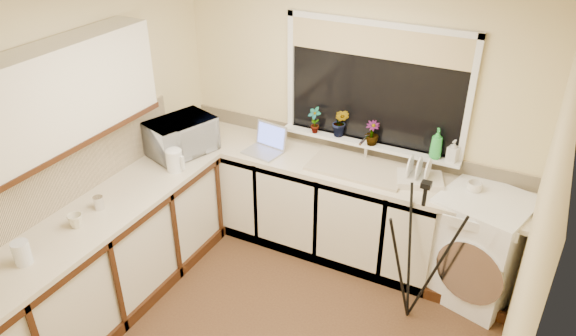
{
  "coord_description": "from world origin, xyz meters",
  "views": [
    {
      "loc": [
        1.49,
        -2.63,
        3.17
      ],
      "look_at": [
        -0.14,
        0.55,
        1.15
      ],
      "focal_mm": 33.74,
      "sensor_mm": 36.0,
      "label": 1
    }
  ],
  "objects": [
    {
      "name": "sink",
      "position": [
        0.2,
        1.2,
        0.91
      ],
      "size": [
        0.82,
        0.46,
        0.03
      ],
      "primitive_type": "cube",
      "color": "tan",
      "rests_on": "worktop_back"
    },
    {
      "name": "worktop_left",
      "position": [
        -1.3,
        -0.3,
        0.88
      ],
      "size": [
        0.6,
        2.4,
        0.04
      ],
      "primitive_type": "cube",
      "color": "beige",
      "rests_on": "base_cabinet_left"
    },
    {
      "name": "soap_bottle_green",
      "position": [
        0.78,
        1.41,
        1.18
      ],
      "size": [
        0.13,
        0.13,
        0.26
      ],
      "primitive_type": "imported",
      "rotation": [
        0.0,
        0.0,
        0.35
      ],
      "color": "green",
      "rests_on": "windowsill"
    },
    {
      "name": "splashback_left",
      "position": [
        -1.59,
        -0.3,
        1.12
      ],
      "size": [
        0.02,
        2.4,
        0.45
      ],
      "primitive_type": "cube",
      "color": "beige",
      "rests_on": "wall_left"
    },
    {
      "name": "cup_left",
      "position": [
        -1.3,
        -0.51,
        0.95
      ],
      "size": [
        0.12,
        0.12,
        0.1
      ],
      "primitive_type": "imported",
      "rotation": [
        0.0,
        0.0,
        -0.16
      ],
      "color": "beige",
      "rests_on": "worktop_left"
    },
    {
      "name": "kettle",
      "position": [
        -1.17,
        0.48,
        0.99
      ],
      "size": [
        0.14,
        0.14,
        0.18
      ],
      "primitive_type": "cylinder",
      "color": "white",
      "rests_on": "worktop_left"
    },
    {
      "name": "tripod",
      "position": [
        0.89,
        0.66,
        0.62
      ],
      "size": [
        0.63,
        0.63,
        1.25
      ],
      "primitive_type": null,
      "rotation": [
        0.0,
        0.0,
        0.01
      ],
      "color": "black",
      "rests_on": "floor"
    },
    {
      "name": "windowsill",
      "position": [
        0.2,
        1.43,
        1.04
      ],
      "size": [
        1.6,
        0.14,
        0.03
      ],
      "primitive_type": "cube",
      "color": "white",
      "rests_on": "wall_back"
    },
    {
      "name": "window_blind",
      "position": [
        0.2,
        1.46,
        1.92
      ],
      "size": [
        1.5,
        0.02,
        0.25
      ],
      "primitive_type": "cube",
      "color": "tan",
      "rests_on": "wall_back"
    },
    {
      "name": "base_cabinet_left",
      "position": [
        -1.3,
        -0.3,
        0.43
      ],
      "size": [
        0.54,
        2.4,
        0.86
      ],
      "primitive_type": "cube",
      "color": "silver",
      "rests_on": "floor"
    },
    {
      "name": "floor",
      "position": [
        0.0,
        0.0,
        0.0
      ],
      "size": [
        3.2,
        3.2,
        0.0
      ],
      "primitive_type": "plane",
      "color": "#533721",
      "rests_on": "ground"
    },
    {
      "name": "microwave",
      "position": [
        -1.31,
        0.77,
        1.06
      ],
      "size": [
        0.55,
        0.66,
        0.32
      ],
      "primitive_type": "imported",
      "rotation": [
        0.0,
        0.0,
        1.24
      ],
      "color": "silver",
      "rests_on": "worktop_left"
    },
    {
      "name": "base_cabinet_back",
      "position": [
        -0.33,
        1.2,
        0.43
      ],
      "size": [
        2.55,
        0.6,
        0.86
      ],
      "primitive_type": "cube",
      "color": "silver",
      "rests_on": "floor"
    },
    {
      "name": "washing_machine",
      "position": [
        1.27,
        1.18,
        0.46
      ],
      "size": [
        0.8,
        0.79,
        0.92
      ],
      "primitive_type": "cube",
      "rotation": [
        0.0,
        0.0,
        -0.28
      ],
      "color": "white",
      "rests_on": "floor"
    },
    {
      "name": "upper_cabinet",
      "position": [
        -1.44,
        -0.45,
        1.8
      ],
      "size": [
        0.28,
        1.9,
        0.7
      ],
      "primitive_type": "cube",
      "color": "silver",
      "rests_on": "wall_left"
    },
    {
      "name": "splashback_back",
      "position": [
        0.0,
        1.49,
        0.97
      ],
      "size": [
        3.2,
        0.02,
        0.14
      ],
      "primitive_type": "cube",
      "color": "beige",
      "rests_on": "wall_back"
    },
    {
      "name": "wall_back",
      "position": [
        0.0,
        1.5,
        1.23
      ],
      "size": [
        3.2,
        0.0,
        3.2
      ],
      "primitive_type": "plane",
      "rotation": [
        1.57,
        0.0,
        0.0
      ],
      "color": "beige",
      "rests_on": "ground"
    },
    {
      "name": "plant_c",
      "position": [
        0.23,
        1.41,
        1.16
      ],
      "size": [
        0.15,
        0.15,
        0.21
      ],
      "primitive_type": "imported",
      "rotation": [
        0.0,
        0.0,
        0.26
      ],
      "color": "#999999",
      "rests_on": "windowsill"
    },
    {
      "name": "worktop_back",
      "position": [
        0.0,
        1.2,
        0.88
      ],
      "size": [
        3.2,
        0.6,
        0.04
      ],
      "primitive_type": "cube",
      "color": "beige",
      "rests_on": "base_cabinet_back"
    },
    {
      "name": "dish_rack",
      "position": [
        0.73,
        1.21,
        0.93
      ],
      "size": [
        0.43,
        0.37,
        0.05
      ],
      "primitive_type": "cube",
      "rotation": [
        0.0,
        0.0,
        0.32
      ],
      "color": "beige",
      "rests_on": "worktop_back"
    },
    {
      "name": "ceiling",
      "position": [
        0.0,
        0.0,
        2.45
      ],
      "size": [
        3.2,
        3.2,
        0.0
      ],
      "primitive_type": "plane",
      "rotation": [
        3.14,
        0.0,
        0.0
      ],
      "color": "white",
      "rests_on": "ground"
    },
    {
      "name": "laptop",
      "position": [
        -0.65,
        1.14,
        0.96
      ],
      "size": [
        0.36,
        0.32,
        0.24
      ],
      "rotation": [
        0.0,
        0.0,
        -0.15
      ],
      "color": "#A2A2AA",
      "rests_on": "worktop_back"
    },
    {
      "name": "wall_left",
      "position": [
        -1.6,
        0.0,
        1.23
      ],
      "size": [
        0.0,
        3.0,
        3.0
      ],
      "primitive_type": "plane",
      "rotation": [
        1.57,
        0.0,
        1.57
      ],
      "color": "beige",
      "rests_on": "ground"
    },
    {
      "name": "soap_bottle_clear",
      "position": [
        0.92,
        1.42,
        1.14
      ],
      "size": [
        0.1,
        0.1,
        0.18
      ],
      "primitive_type": "imported",
      "rotation": [
        0.0,
        0.0,
        -0.23
      ],
      "color": "#999999",
      "rests_on": "windowsill"
    },
    {
      "name": "wall_right",
      "position": [
        1.6,
        0.0,
        1.23
      ],
      "size": [
        0.0,
        3.0,
        3.0
      ],
      "primitive_type": "plane",
      "rotation": [
        1.57,
        0.0,
        -1.57
      ],
      "color": "beige",
      "rests_on": "ground"
    },
    {
      "name": "faucet",
      "position": [
        0.2,
        1.38,
        1.02
      ],
      "size": [
        0.03,
        0.03,
        0.24
      ],
      "primitive_type": "cylinder",
      "color": "silver",
      "rests_on": "worktop_back"
    },
    {
      "name": "glass_jug",
      "position": [
        -1.29,
        -0.96,
        0.98
      ],
      "size": [
        0.11,
        0.11,
        0.16
      ],
      "primitive_type": "cylinder",
      "color": "white",
      "rests_on": "worktop_left"
    },
    {
      "name": "window_glass",
      "position": [
        0.2,
        1.49,
        1.55
      ],
      "size": [
        1.5,
        0.02,
        1.0
      ],
      "primitive_type": "cube",
      "color": "black",
      "rests_on": "wall_back"
    },
    {
      "name": "steel_jar",
      "position": [
        -1.32,
        -0.26,
        0.95
      ],
      "size": [
        0.08,
        0.08,
        0.1
      ],
      "primitive_type": "cylinder",
      "color": "silver",
      "rests_on": "worktop_left"
    },
    {
      "name": "cup_back",
      "position": [
        1.15,
        1.26,
        0.95
      ],
      "size": [
        0.16,
        0.16,
        0.09
      ],
      "primitive_type": "imported",
      "rotation": [
        0.0,
        0.0,
        0.42
      ],
      "color": "white",
      "rests_on": "worktop_back"
    },
    {
      "name": "plant_a",
      "position": [
        -0.3,
        1.4,
        1.17
      ],
      "size": [
        0.15,
        0.12,
        0.24
      ],
      "primitive_type": "imported",
      "rotation": [
        0.0,
        0.0,
        -0.29
      ],
      "color": "#999999",
      "rests_on": "windowsill"
    },
    {
      "name": "plant_b",
      "position": [
        -0.07,
        1.43,
        1.18
      ],
      "size": [
        0.15,
        0.12,
        0.27
      ],
      "primitive_type": "imported",
      "rotation": [
        0.0,
        0.0,
        -0.04
      ],
      "color": "#999999",
      "rests_on": "windowsill"
    }
  ]
}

